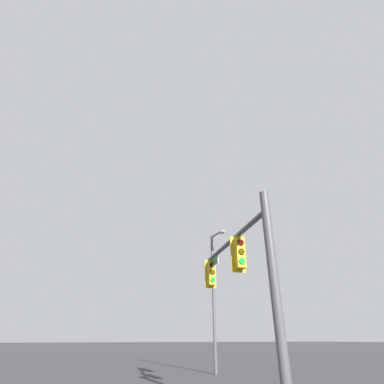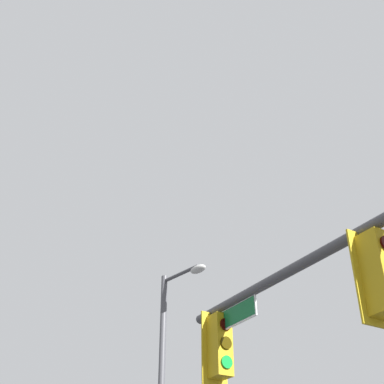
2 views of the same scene
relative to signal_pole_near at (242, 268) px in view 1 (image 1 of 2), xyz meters
The scene contains 2 objects.
signal_pole_near is the anchor object (origin of this frame).
street_lamp 8.91m from the signal_pole_near, 19.99° to the right, with size 1.82×0.28×8.10m.
Camera 1 is at (-11.97, -0.96, 1.77)m, focal length 28.00 mm.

